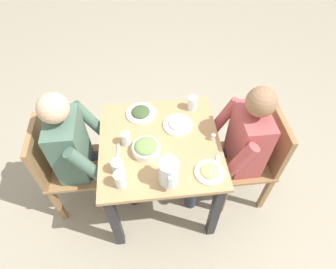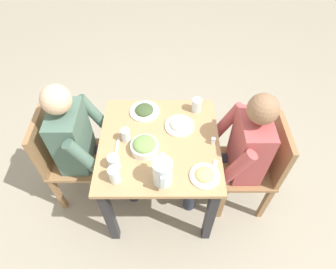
{
  "view_description": "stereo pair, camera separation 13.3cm",
  "coord_description": "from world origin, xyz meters",
  "px_view_note": "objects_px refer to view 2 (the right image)",
  "views": [
    {
      "loc": [
        1.19,
        -0.08,
        2.27
      ],
      "look_at": [
        -0.04,
        0.06,
        0.79
      ],
      "focal_mm": 30.55,
      "sensor_mm": 36.0,
      "label": 1
    },
    {
      "loc": [
        1.19,
        0.06,
        2.27
      ],
      "look_at": [
        -0.04,
        0.06,
        0.79
      ],
      "focal_mm": 30.55,
      "sensor_mm": 36.0,
      "label": 2
    }
  ],
  "objects_px": {
    "water_glass_far_right": "(197,105)",
    "salt_shaker": "(213,141)",
    "water_pitcher": "(162,172)",
    "chair_near": "(64,156)",
    "water_glass_near_left": "(114,162)",
    "diner_near": "(87,144)",
    "plate_dolmas": "(144,110)",
    "dining_table": "(160,154)",
    "water_glass_by_pitcher": "(114,175)",
    "salad_bowl": "(145,146)",
    "plate_fries": "(205,175)",
    "chair_far": "(258,164)",
    "water_glass_center": "(126,135)",
    "diner_far": "(234,153)",
    "plate_yoghurt": "(179,125)"
  },
  "relations": [
    {
      "from": "salad_bowl",
      "to": "water_glass_far_right",
      "type": "distance_m",
      "value": 0.51
    },
    {
      "from": "dining_table",
      "to": "water_glass_by_pitcher",
      "type": "bearing_deg",
      "value": -41.56
    },
    {
      "from": "chair_far",
      "to": "plate_fries",
      "type": "bearing_deg",
      "value": -59.8
    },
    {
      "from": "dining_table",
      "to": "plate_yoghurt",
      "type": "relative_size",
      "value": 3.94
    },
    {
      "from": "dining_table",
      "to": "diner_near",
      "type": "height_order",
      "value": "diner_near"
    },
    {
      "from": "plate_yoghurt",
      "to": "plate_dolmas",
      "type": "height_order",
      "value": "plate_yoghurt"
    },
    {
      "from": "water_glass_center",
      "to": "salt_shaker",
      "type": "relative_size",
      "value": 1.85
    },
    {
      "from": "dining_table",
      "to": "water_glass_center",
      "type": "xyz_separation_m",
      "value": [
        -0.02,
        -0.22,
        0.19
      ]
    },
    {
      "from": "plate_fries",
      "to": "salt_shaker",
      "type": "height_order",
      "value": "salt_shaker"
    },
    {
      "from": "salad_bowl",
      "to": "water_glass_center",
      "type": "relative_size",
      "value": 1.83
    },
    {
      "from": "chair_near",
      "to": "diner_near",
      "type": "bearing_deg",
      "value": 90.0
    },
    {
      "from": "water_glass_near_left",
      "to": "diner_near",
      "type": "bearing_deg",
      "value": -136.75
    },
    {
      "from": "dining_table",
      "to": "diner_far",
      "type": "height_order",
      "value": "diner_far"
    },
    {
      "from": "diner_near",
      "to": "salt_shaker",
      "type": "height_order",
      "value": "diner_near"
    },
    {
      "from": "chair_far",
      "to": "salad_bowl",
      "type": "xyz_separation_m",
      "value": [
        0.05,
        -0.82,
        0.3
      ]
    },
    {
      "from": "chair_near",
      "to": "plate_fries",
      "type": "xyz_separation_m",
      "value": [
        0.34,
        1.01,
        0.27
      ]
    },
    {
      "from": "chair_near",
      "to": "water_glass_far_right",
      "type": "relative_size",
      "value": 8.26
    },
    {
      "from": "chair_far",
      "to": "diner_far",
      "type": "xyz_separation_m",
      "value": [
        -0.0,
        -0.2,
        0.15
      ]
    },
    {
      "from": "water_glass_by_pitcher",
      "to": "water_glass_center",
      "type": "relative_size",
      "value": 1.13
    },
    {
      "from": "plate_yoghurt",
      "to": "water_pitcher",
      "type": "bearing_deg",
      "value": -14.54
    },
    {
      "from": "plate_dolmas",
      "to": "water_glass_far_right",
      "type": "height_order",
      "value": "water_glass_far_right"
    },
    {
      "from": "plate_fries",
      "to": "plate_dolmas",
      "type": "height_order",
      "value": "same"
    },
    {
      "from": "water_glass_near_left",
      "to": "salt_shaker",
      "type": "relative_size",
      "value": 1.77
    },
    {
      "from": "diner_near",
      "to": "water_glass_near_left",
      "type": "bearing_deg",
      "value": 43.25
    },
    {
      "from": "water_glass_far_right",
      "to": "salt_shaker",
      "type": "bearing_deg",
      "value": 16.16
    },
    {
      "from": "diner_near",
      "to": "plate_yoghurt",
      "type": "height_order",
      "value": "diner_near"
    },
    {
      "from": "salad_bowl",
      "to": "salt_shaker",
      "type": "distance_m",
      "value": 0.46
    },
    {
      "from": "dining_table",
      "to": "chair_far",
      "type": "xyz_separation_m",
      "value": [
        0.01,
        0.73,
        -0.11
      ]
    },
    {
      "from": "water_pitcher",
      "to": "water_glass_far_right",
      "type": "relative_size",
      "value": 1.78
    },
    {
      "from": "water_pitcher",
      "to": "diner_far",
      "type": "bearing_deg",
      "value": 120.0
    },
    {
      "from": "chair_near",
      "to": "diner_far",
      "type": "height_order",
      "value": "diner_far"
    },
    {
      "from": "water_pitcher",
      "to": "water_glass_near_left",
      "type": "height_order",
      "value": "water_pitcher"
    },
    {
      "from": "plate_fries",
      "to": "water_glass_near_left",
      "type": "xyz_separation_m",
      "value": [
        -0.08,
        -0.56,
        0.03
      ]
    },
    {
      "from": "water_pitcher",
      "to": "water_glass_near_left",
      "type": "bearing_deg",
      "value": -109.55
    },
    {
      "from": "diner_far",
      "to": "water_pitcher",
      "type": "relative_size",
      "value": 6.19
    },
    {
      "from": "plate_fries",
      "to": "water_glass_far_right",
      "type": "relative_size",
      "value": 1.75
    },
    {
      "from": "chair_near",
      "to": "water_glass_near_left",
      "type": "relative_size",
      "value": 9.23
    },
    {
      "from": "chair_far",
      "to": "water_glass_center",
      "type": "bearing_deg",
      "value": -92.02
    },
    {
      "from": "chair_far",
      "to": "diner_far",
      "type": "distance_m",
      "value": 0.25
    },
    {
      "from": "diner_near",
      "to": "plate_dolmas",
      "type": "height_order",
      "value": "diner_near"
    },
    {
      "from": "salad_bowl",
      "to": "plate_yoghurt",
      "type": "xyz_separation_m",
      "value": [
        -0.2,
        0.23,
        -0.02
      ]
    },
    {
      "from": "dining_table",
      "to": "salad_bowl",
      "type": "bearing_deg",
      "value": -54.79
    },
    {
      "from": "diner_near",
      "to": "plate_yoghurt",
      "type": "bearing_deg",
      "value": 95.86
    },
    {
      "from": "plate_fries",
      "to": "salt_shaker",
      "type": "distance_m",
      "value": 0.27
    },
    {
      "from": "plate_fries",
      "to": "water_glass_far_right",
      "type": "bearing_deg",
      "value": -178.51
    },
    {
      "from": "diner_near",
      "to": "plate_fries",
      "type": "relative_size",
      "value": 6.3
    },
    {
      "from": "chair_far",
      "to": "diner_far",
      "type": "relative_size",
      "value": 0.75
    },
    {
      "from": "water_pitcher",
      "to": "plate_dolmas",
      "type": "xyz_separation_m",
      "value": [
        -0.58,
        -0.14,
        -0.08
      ]
    },
    {
      "from": "chair_near",
      "to": "water_glass_near_left",
      "type": "xyz_separation_m",
      "value": [
        0.26,
        0.45,
        0.3
      ]
    },
    {
      "from": "water_glass_by_pitcher",
      "to": "salt_shaker",
      "type": "bearing_deg",
      "value": 114.17
    }
  ]
}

